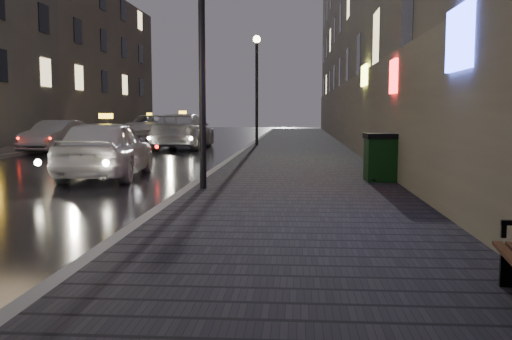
{
  "coord_description": "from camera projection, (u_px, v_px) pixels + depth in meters",
  "views": [
    {
      "loc": [
        3.83,
        -5.85,
        1.77
      ],
      "look_at": [
        3.18,
        3.09,
        0.85
      ],
      "focal_mm": 40.0,
      "sensor_mm": 36.0,
      "label": 1
    }
  ],
  "objects": [
    {
      "name": "building_far_c",
      "position": [
        80.0,
        65.0,
        45.36
      ],
      "size": [
        6.0,
        22.0,
        11.0
      ],
      "primitive_type": "cube",
      "color": "#6B6051",
      "rests_on": "ground"
    },
    {
      "name": "building_near",
      "position": [
        360.0,
        21.0,
        29.89
      ],
      "size": [
        1.8,
        50.0,
        13.0
      ],
      "primitive_type": "cube",
      "color": "#605B54",
      "rests_on": "ground"
    },
    {
      "name": "lamp_near",
      "position": [
        202.0,
        28.0,
        11.72
      ],
      "size": [
        0.36,
        0.36,
        5.28
      ],
      "color": "black",
      "rests_on": "sidewalk"
    },
    {
      "name": "curb",
      "position": [
        248.0,
        148.0,
        26.98
      ],
      "size": [
        0.2,
        58.0,
        0.15
      ],
      "primitive_type": "cube",
      "color": "slate",
      "rests_on": "ground"
    },
    {
      "name": "curb_far",
      "position": [
        65.0,
        147.0,
        27.62
      ],
      "size": [
        0.2,
        58.0,
        0.15
      ],
      "primitive_type": "cube",
      "color": "slate",
      "rests_on": "ground"
    },
    {
      "name": "trash_bin",
      "position": [
        380.0,
        157.0,
        13.36
      ],
      "size": [
        0.77,
        0.77,
        1.12
      ],
      "rotation": [
        0.0,
        0.0,
        0.05
      ],
      "color": "black",
      "rests_on": "sidewalk"
    },
    {
      "name": "taxi_near",
      "position": [
        107.0,
        148.0,
        15.21
      ],
      "size": [
        2.22,
        4.78,
        1.59
      ],
      "primitive_type": "imported",
      "rotation": [
        0.0,
        0.0,
        3.22
      ],
      "color": "silver",
      "rests_on": "ground"
    },
    {
      "name": "lamp_far",
      "position": [
        257.0,
        76.0,
        27.6
      ],
      "size": [
        0.36,
        0.36,
        5.28
      ],
      "color": "black",
      "rests_on": "sidewalk"
    },
    {
      "name": "car_left_mid",
      "position": [
        56.0,
        136.0,
        25.18
      ],
      "size": [
        1.85,
        4.34,
        1.39
      ],
      "primitive_type": "imported",
      "rotation": [
        0.0,
        0.0,
        -0.09
      ],
      "color": "gray",
      "rests_on": "ground"
    },
    {
      "name": "taxi_mid",
      "position": [
        183.0,
        131.0,
        27.62
      ],
      "size": [
        2.42,
        5.8,
        1.68
      ],
      "primitive_type": "imported",
      "rotation": [
        0.0,
        0.0,
        3.13
      ],
      "color": "silver",
      "rests_on": "ground"
    },
    {
      "name": "sidewalk_far",
      "position": [
        39.0,
        147.0,
        27.71
      ],
      "size": [
        2.4,
        58.0,
        0.15
      ],
      "primitive_type": "cube",
      "color": "black",
      "rests_on": "ground"
    },
    {
      "name": "taxi_far",
      "position": [
        149.0,
        126.0,
        39.39
      ],
      "size": [
        2.69,
        5.65,
        1.56
      ],
      "primitive_type": "imported",
      "rotation": [
        0.0,
        0.0,
        0.02
      ],
      "color": "silver",
      "rests_on": "ground"
    },
    {
      "name": "sidewalk",
      "position": [
        299.0,
        148.0,
        26.81
      ],
      "size": [
        4.6,
        58.0,
        0.15
      ],
      "primitive_type": "cube",
      "color": "black",
      "rests_on": "ground"
    }
  ]
}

